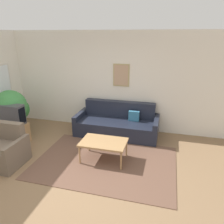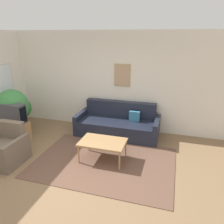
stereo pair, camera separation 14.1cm
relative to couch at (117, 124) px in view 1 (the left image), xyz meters
name	(u,v)px [view 1 (the left image)]	position (x,y,z in m)	size (l,w,h in m)	color
ground_plane	(58,179)	(-0.63, -2.23, -0.29)	(16.00, 16.00, 0.00)	#846647
area_rug	(105,162)	(0.08, -1.44, -0.28)	(2.94, 2.03, 0.01)	brown
wall_back	(100,81)	(-0.62, 0.46, 1.06)	(8.00, 0.09, 2.70)	white
couch	(117,124)	(0.00, 0.00, 0.00)	(2.20, 0.90, 0.85)	#1E2333
coffee_table	(104,143)	(0.03, -1.36, 0.12)	(0.97, 0.63, 0.45)	#A87F51
tv_stand	(13,133)	(-2.43, -1.15, -0.04)	(0.77, 0.40, 0.51)	#A87F51
tv	(10,114)	(-2.42, -1.15, 0.46)	(0.72, 0.28, 0.49)	#424247
armchair	(5,151)	(-1.93, -2.02, 0.00)	(0.77, 0.76, 0.83)	#6B5B4C
potted_plant_tall	(10,107)	(-2.63, -0.85, 0.53)	(0.83, 0.83, 1.26)	beige
potted_plant_by_window	(18,110)	(-2.75, -0.42, 0.30)	(0.60, 0.60, 0.91)	slate
potted_plant_small	(18,115)	(-2.79, -0.43, 0.16)	(0.44, 0.44, 0.71)	#383D42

